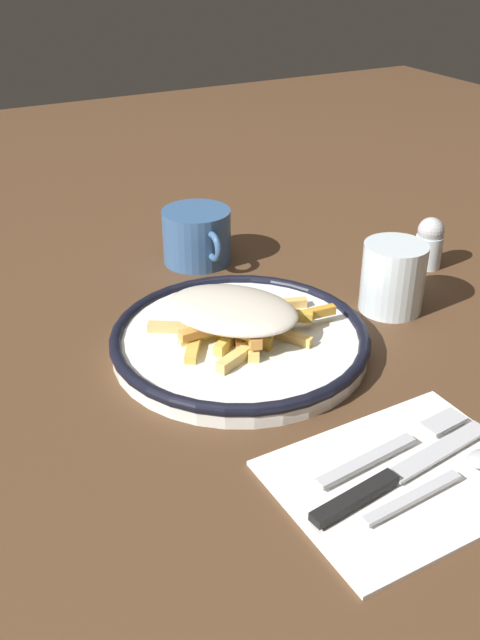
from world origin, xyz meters
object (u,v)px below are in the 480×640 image
object	(u,v)px
knife	(390,478)
plate	(240,340)
fork	(395,446)
fries_heap	(235,316)
napkin	(404,476)
water_glass	(394,278)
coffee_mug	(197,236)
salt_shaker	(429,243)
spoon	(456,473)

from	to	relation	value
knife	plate	bearing A→B (deg)	-178.15
fork	knife	size ratio (longest dim) A/B	0.84
knife	fries_heap	bearing A→B (deg)	-177.34
napkin	fork	xyz separation A→B (m)	(-0.03, 0.01, 0.01)
napkin	fries_heap	bearing A→B (deg)	-173.18
plate	fries_heap	bearing A→B (deg)	-134.90
water_glass	coffee_mug	world-z (taller)	water_glass
knife	salt_shaker	bearing A→B (deg)	135.33
plate	napkin	distance (m)	0.26
plate	coffee_mug	distance (m)	0.25
knife	water_glass	distance (m)	0.33
fork	salt_shaker	distance (m)	0.42
water_glass	plate	bearing A→B (deg)	-90.83
fries_heap	fork	xyz separation A→B (m)	(0.23, 0.04, -0.03)
fork	water_glass	distance (m)	0.28
spoon	knife	bearing A→B (deg)	-112.80
fries_heap	spoon	xyz separation A→B (m)	(0.28, 0.07, -0.03)
spoon	water_glass	distance (m)	0.32
plate	salt_shaker	xyz separation A→B (m)	(-0.07, 0.34, 0.02)
fork	plate	bearing A→B (deg)	-170.12
fork	salt_shaker	world-z (taller)	salt_shaker
fork	coffee_mug	world-z (taller)	coffee_mug
salt_shaker	coffee_mug	bearing A→B (deg)	-121.32
fork	spoon	distance (m)	0.06
fork	spoon	size ratio (longest dim) A/B	1.16
salt_shaker	water_glass	bearing A→B (deg)	-58.00
plate	knife	world-z (taller)	plate
napkin	fork	distance (m)	0.03
napkin	fork	bearing A→B (deg)	157.54
spoon	coffee_mug	size ratio (longest dim) A/B	1.26
fork	coffee_mug	xyz separation A→B (m)	(-0.47, 0.02, 0.03)
plate	salt_shaker	size ratio (longest dim) A/B	4.03
fork	coffee_mug	bearing A→B (deg)	177.42
fries_heap	salt_shaker	size ratio (longest dim) A/B	2.86
plate	salt_shaker	world-z (taller)	salt_shaker
fries_heap	knife	bearing A→B (deg)	2.66
plate	fork	world-z (taller)	plate
plate	knife	bearing A→B (deg)	1.85
fries_heap	fork	bearing A→B (deg)	10.64
napkin	knife	distance (m)	0.02
plate	knife	distance (m)	0.26
fork	fries_heap	bearing A→B (deg)	-169.36
fries_heap	fork	size ratio (longest dim) A/B	1.17
fries_heap	coffee_mug	world-z (taller)	coffee_mug
knife	coffee_mug	xyz separation A→B (m)	(-0.50, 0.05, 0.03)
water_glass	coffee_mug	distance (m)	0.29
fries_heap	water_glass	world-z (taller)	water_glass
plate	spoon	bearing A→B (deg)	12.47
plate	fork	bearing A→B (deg)	9.88
napkin	knife	size ratio (longest dim) A/B	1.05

